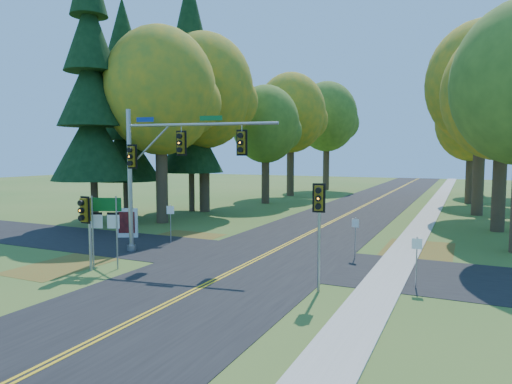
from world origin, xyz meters
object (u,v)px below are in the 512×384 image
at_px(route_sign_cluster, 105,218).
at_px(east_signal_pole, 319,210).
at_px(traffic_mast, 164,161).
at_px(info_kiosk, 127,223).

bearing_deg(route_sign_cluster, east_signal_pole, -17.71).
height_order(traffic_mast, route_sign_cluster, traffic_mast).
distance_m(traffic_mast, east_signal_pole, 9.68).
relative_size(east_signal_pole, route_sign_cluster, 1.24).
bearing_deg(traffic_mast, info_kiosk, 142.19).
xyz_separation_m(traffic_mast, route_sign_cluster, (-0.51, -3.68, -2.43)).
relative_size(traffic_mast, info_kiosk, 4.49).
xyz_separation_m(east_signal_pole, route_sign_cluster, (-9.53, -0.61, -0.77)).
bearing_deg(info_kiosk, traffic_mast, -53.28).
distance_m(east_signal_pole, info_kiosk, 15.03).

